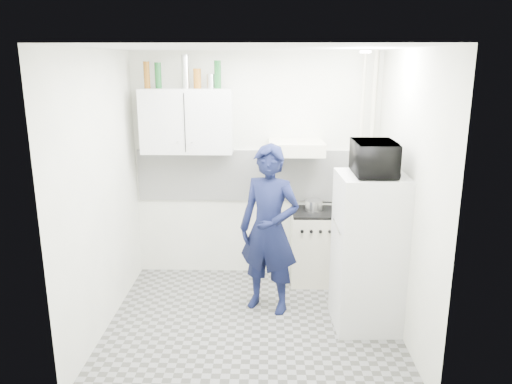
{
  "coord_description": "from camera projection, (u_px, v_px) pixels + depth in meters",
  "views": [
    {
      "loc": [
        0.15,
        -4.41,
        2.5
      ],
      "look_at": [
        0.03,
        0.3,
        1.25
      ],
      "focal_mm": 35.0,
      "sensor_mm": 36.0,
      "label": 1
    }
  ],
  "objects": [
    {
      "name": "bottle_e",
      "position": [
        218.0,
        75.0,
        5.35
      ],
      "size": [
        0.07,
        0.07,
        0.29
      ],
      "primitive_type": "cylinder",
      "color": "#144C1E",
      "rests_on": "upper_cabinet"
    },
    {
      "name": "bottle_a",
      "position": [
        147.0,
        75.0,
        5.37
      ],
      "size": [
        0.07,
        0.07,
        0.28
      ],
      "primitive_type": "cylinder",
      "color": "brown",
      "rests_on": "upper_cabinet"
    },
    {
      "name": "upper_cabinet",
      "position": [
        187.0,
        121.0,
        5.48
      ],
      "size": [
        1.0,
        0.35,
        0.7
      ],
      "primitive_type": "cube",
      "color": "silver",
      "rests_on": "wall_back"
    },
    {
      "name": "microwave",
      "position": [
        375.0,
        158.0,
        4.47
      ],
      "size": [
        0.55,
        0.37,
        0.3
      ],
      "primitive_type": "imported",
      "rotation": [
        0.0,
        0.0,
        1.58
      ],
      "color": "black",
      "rests_on": "fridge"
    },
    {
      "name": "ceiling",
      "position": [
        252.0,
        48.0,
        4.23
      ],
      "size": [
        2.8,
        2.8,
        0.0
      ],
      "primitive_type": "plane",
      "color": "white",
      "rests_on": "wall_back"
    },
    {
      "name": "bottle_b",
      "position": [
        158.0,
        75.0,
        5.37
      ],
      "size": [
        0.07,
        0.07,
        0.27
      ],
      "primitive_type": "cylinder",
      "color": "#144C1E",
      "rests_on": "upper_cabinet"
    },
    {
      "name": "canister_b",
      "position": [
        211.0,
        81.0,
        5.37
      ],
      "size": [
        0.08,
        0.08,
        0.15
      ],
      "primitive_type": "cylinder",
      "color": "silver",
      "rests_on": "upper_cabinet"
    },
    {
      "name": "canister_a",
      "position": [
        197.0,
        79.0,
        5.36
      ],
      "size": [
        0.08,
        0.08,
        0.21
      ],
      "primitive_type": "cylinder",
      "color": "brown",
      "rests_on": "upper_cabinet"
    },
    {
      "name": "ceiling_spot_fixture",
      "position": [
        365.0,
        52.0,
        4.41
      ],
      "size": [
        0.1,
        0.1,
        0.02
      ],
      "primitive_type": "cylinder",
      "color": "white",
      "rests_on": "ceiling"
    },
    {
      "name": "stove",
      "position": [
        313.0,
        247.0,
        5.75
      ],
      "size": [
        0.51,
        0.51,
        0.82
      ],
      "primitive_type": "cube",
      "color": "beige",
      "rests_on": "floor"
    },
    {
      "name": "wall_back",
      "position": [
        256.0,
        167.0,
        5.78
      ],
      "size": [
        2.8,
        0.0,
        2.8
      ],
      "primitive_type": "plane",
      "rotation": [
        1.57,
        0.0,
        0.0
      ],
      "color": "white",
      "rests_on": "floor"
    },
    {
      "name": "bottle_d",
      "position": [
        185.0,
        72.0,
        5.35
      ],
      "size": [
        0.08,
        0.08,
        0.35
      ],
      "primitive_type": "cylinder",
      "color": "silver",
      "rests_on": "upper_cabinet"
    },
    {
      "name": "wall_left",
      "position": [
        101.0,
        194.0,
        4.6
      ],
      "size": [
        0.0,
        2.6,
        2.6
      ],
      "primitive_type": "plane",
      "rotation": [
        1.57,
        0.0,
        1.57
      ],
      "color": "white",
      "rests_on": "floor"
    },
    {
      "name": "fridge",
      "position": [
        369.0,
        252.0,
        4.7
      ],
      "size": [
        0.65,
        0.65,
        1.49
      ],
      "primitive_type": "cube",
      "rotation": [
        0.0,
        0.0,
        0.05
      ],
      "color": "silver",
      "rests_on": "floor"
    },
    {
      "name": "stove_top",
      "position": [
        314.0,
        212.0,
        5.64
      ],
      "size": [
        0.49,
        0.49,
        0.03
      ],
      "primitive_type": "cube",
      "color": "black",
      "rests_on": "stove"
    },
    {
      "name": "wall_right",
      "position": [
        406.0,
        196.0,
        4.53
      ],
      "size": [
        0.0,
        2.6,
        2.6
      ],
      "primitive_type": "plane",
      "rotation": [
        1.57,
        0.0,
        -1.57
      ],
      "color": "white",
      "rests_on": "floor"
    },
    {
      "name": "pipe_b",
      "position": [
        359.0,
        169.0,
        5.67
      ],
      "size": [
        0.04,
        0.04,
        2.6
      ],
      "primitive_type": "cylinder",
      "color": "beige",
      "rests_on": "floor"
    },
    {
      "name": "range_hood",
      "position": [
        296.0,
        148.0,
        5.45
      ],
      "size": [
        0.6,
        0.5,
        0.14
      ],
      "primitive_type": "cube",
      "color": "beige",
      "rests_on": "wall_back"
    },
    {
      "name": "saucepan",
      "position": [
        314.0,
        205.0,
        5.67
      ],
      "size": [
        0.2,
        0.2,
        0.11
      ],
      "primitive_type": "cylinder",
      "color": "silver",
      "rests_on": "stove_top"
    },
    {
      "name": "person",
      "position": [
        269.0,
        230.0,
        4.98
      ],
      "size": [
        0.74,
        0.62,
        1.72
      ],
      "primitive_type": "imported",
      "rotation": [
        0.0,
        0.0,
        -0.4
      ],
      "color": "black",
      "rests_on": "floor"
    },
    {
      "name": "pipe_a",
      "position": [
        370.0,
        169.0,
        5.67
      ],
      "size": [
        0.05,
        0.05,
        2.6
      ],
      "primitive_type": "cylinder",
      "color": "beige",
      "rests_on": "floor"
    },
    {
      "name": "floor",
      "position": [
        252.0,
        322.0,
        4.9
      ],
      "size": [
        2.8,
        2.8,
        0.0
      ],
      "primitive_type": "plane",
      "color": "slate",
      "rests_on": "ground"
    },
    {
      "name": "backsplash",
      "position": [
        256.0,
        176.0,
        5.79
      ],
      "size": [
        2.74,
        0.03,
        0.6
      ],
      "primitive_type": "cube",
      "color": "white",
      "rests_on": "wall_back"
    }
  ]
}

